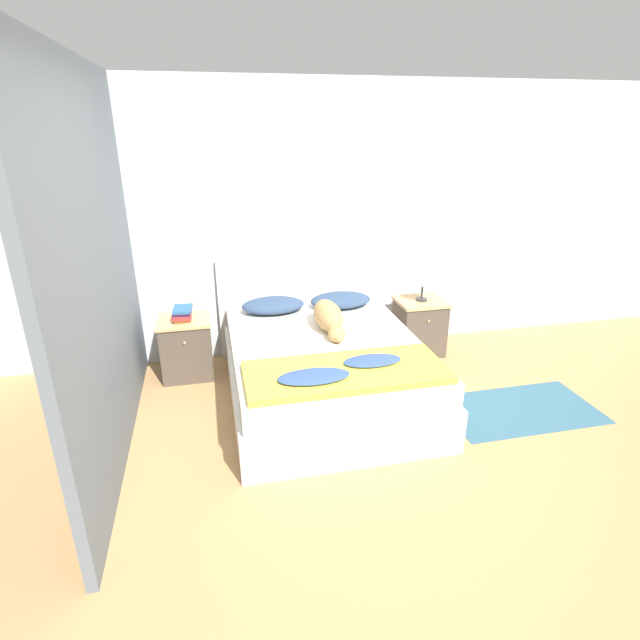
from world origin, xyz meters
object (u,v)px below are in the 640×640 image
(pillow_left, at_px, (273,305))
(book_stack, at_px, (182,313))
(dog, at_px, (329,317))
(bed, at_px, (325,370))
(pillow_right, at_px, (341,300))
(table_lamp, at_px, (423,277))
(nightstand_left, at_px, (187,347))
(nightstand_right, at_px, (419,326))

(pillow_left, distance_m, book_stack, 0.81)
(pillow_left, xyz_separation_m, dog, (0.40, -0.51, 0.04))
(bed, height_order, pillow_right, pillow_right)
(pillow_right, distance_m, table_lamp, 0.83)
(nightstand_left, distance_m, book_stack, 0.33)
(pillow_right, bearing_deg, pillow_left, 180.00)
(bed, relative_size, nightstand_left, 3.47)
(dog, bearing_deg, table_lamp, 23.88)
(bed, distance_m, nightstand_right, 1.32)
(pillow_left, relative_size, dog, 0.79)
(bed, height_order, nightstand_left, nightstand_left)
(pillow_right, bearing_deg, book_stack, -177.81)
(table_lamp, bearing_deg, bed, -148.80)
(nightstand_left, bearing_deg, nightstand_right, 0.00)
(table_lamp, bearing_deg, dog, -156.12)
(bed, distance_m, pillow_right, 0.87)
(pillow_right, bearing_deg, nightstand_left, -178.26)
(pillow_left, xyz_separation_m, table_lamp, (1.45, -0.05, 0.19))
(bed, height_order, pillow_left, pillow_left)
(pillow_left, distance_m, dog, 0.65)
(pillow_right, bearing_deg, dog, -115.10)
(nightstand_right, distance_m, table_lamp, 0.51)
(nightstand_right, distance_m, pillow_right, 0.87)
(nightstand_left, height_order, table_lamp, table_lamp)
(dog, bearing_deg, bed, -110.63)
(pillow_left, bearing_deg, dog, -51.59)
(dog, height_order, table_lamp, table_lamp)
(nightstand_right, xyz_separation_m, pillow_left, (-1.45, 0.04, 0.32))
(nightstand_left, xyz_separation_m, dog, (1.21, -0.47, 0.36))
(dog, xyz_separation_m, table_lamp, (1.04, 0.46, 0.15))
(bed, bearing_deg, pillow_left, 113.78)
(nightstand_right, height_order, pillow_right, pillow_right)
(pillow_right, xyz_separation_m, book_stack, (-1.45, -0.06, 0.01))
(bed, relative_size, nightstand_right, 3.47)
(book_stack, bearing_deg, nightstand_right, 0.29)
(pillow_right, xyz_separation_m, dog, (-0.24, -0.51, 0.04))
(nightstand_left, bearing_deg, pillow_right, 1.74)
(nightstand_right, distance_m, pillow_left, 1.48)
(pillow_right, height_order, book_stack, pillow_right)
(bed, bearing_deg, nightstand_left, 148.62)
(nightstand_left, height_order, pillow_left, pillow_left)
(pillow_left, height_order, pillow_right, same)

